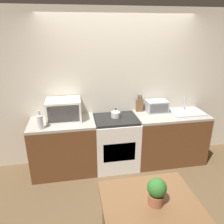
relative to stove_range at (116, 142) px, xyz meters
The scene contains 13 objects.
ground_plane 0.87m from the stove_range, 82.45° to the right, with size 16.00×16.00×0.00m, color brown.
wall_back 0.92m from the stove_range, 73.89° to the left, with size 10.00×0.06×2.60m.
counter_left_run 0.87m from the stove_range, behind, with size 1.03×0.62×0.90m.
counter_right_run 0.97m from the stove_range, ahead, with size 1.23×0.62×0.90m.
stove_range is the anchor object (origin of this frame).
kettle 0.52m from the stove_range, 84.99° to the left, with size 0.15×0.15×0.16m.
microwave 1.04m from the stove_range, behind, with size 0.54×0.39×0.34m.
bottle 1.31m from the stove_range, behind, with size 0.08×0.08×0.29m.
knife_block 0.77m from the stove_range, 26.85° to the left, with size 0.12×0.07×0.30m.
toaster_oven 0.95m from the stove_range, 12.04° to the left, with size 0.37×0.25×0.20m.
sink_basin 1.35m from the stove_range, ahead, with size 0.55×0.37×0.24m.
dining_table 1.74m from the stove_range, 90.17° to the right, with size 0.92×0.79×0.75m.
potted_plant 1.80m from the stove_range, 88.96° to the right, with size 0.18×0.18×0.27m.
Camera 1 is at (-0.75, -2.50, 2.28)m, focal length 35.00 mm.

